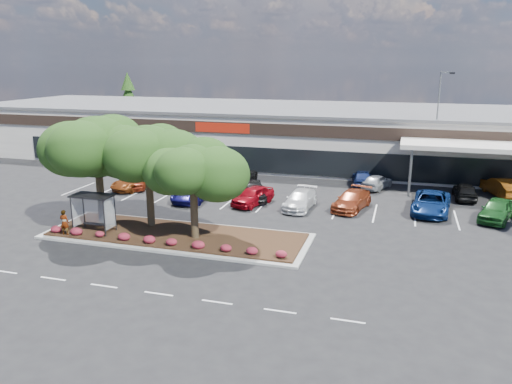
# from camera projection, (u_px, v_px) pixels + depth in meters

# --- Properties ---
(ground) EXTENTS (160.00, 160.00, 0.00)m
(ground) POSITION_uv_depth(u_px,v_px,m) (178.00, 263.00, 29.43)
(ground) COLOR black
(ground) RESTS_ON ground
(retail_store) EXTENTS (80.40, 25.20, 6.25)m
(retail_store) POSITION_uv_depth(u_px,v_px,m) (299.00, 133.00, 60.03)
(retail_store) COLOR silver
(retail_store) RESTS_ON ground
(landscape_island) EXTENTS (18.00, 6.00, 0.26)m
(landscape_island) POSITION_uv_depth(u_px,v_px,m) (176.00, 235.00, 33.65)
(landscape_island) COLOR #9C9C97
(landscape_island) RESTS_ON ground
(lane_markings) EXTENTS (33.12, 20.06, 0.01)m
(lane_markings) POSITION_uv_depth(u_px,v_px,m) (234.00, 213.00, 39.12)
(lane_markings) COLOR silver
(lane_markings) RESTS_ON ground
(shrub_row) EXTENTS (17.00, 0.80, 0.50)m
(shrub_row) POSITION_uv_depth(u_px,v_px,m) (162.00, 240.00, 31.61)
(shrub_row) COLOR maroon
(shrub_row) RESTS_ON landscape_island
(bus_shelter) EXTENTS (2.75, 1.55, 2.59)m
(bus_shelter) POSITION_uv_depth(u_px,v_px,m) (94.00, 202.00, 33.65)
(bus_shelter) COLOR black
(bus_shelter) RESTS_ON landscape_island
(island_tree_west) EXTENTS (7.20, 7.20, 7.89)m
(island_tree_west) POSITION_uv_depth(u_px,v_px,m) (99.00, 170.00, 34.74)
(island_tree_west) COLOR #1B3913
(island_tree_west) RESTS_ON landscape_island
(island_tree_mid) EXTENTS (6.60, 6.60, 7.32)m
(island_tree_mid) POSITION_uv_depth(u_px,v_px,m) (149.00, 175.00, 34.49)
(island_tree_mid) COLOR #1B3913
(island_tree_mid) RESTS_ON landscape_island
(island_tree_east) EXTENTS (5.80, 5.80, 6.50)m
(island_tree_east) POSITION_uv_depth(u_px,v_px,m) (194.00, 190.00, 32.10)
(island_tree_east) COLOR #1B3913
(island_tree_east) RESTS_ON landscape_island
(conifer_north_west) EXTENTS (4.40, 4.40, 10.00)m
(conifer_north_west) POSITION_uv_depth(u_px,v_px,m) (129.00, 104.00, 79.09)
(conifer_north_west) COLOR #1B3913
(conifer_north_west) RESTS_ON ground
(person_waiting) EXTENTS (0.66, 0.46, 1.73)m
(person_waiting) POSITION_uv_depth(u_px,v_px,m) (64.00, 222.00, 33.22)
(person_waiting) COLOR #594C47
(person_waiting) RESTS_ON landscape_island
(light_pole) EXTENTS (1.43, 0.62, 10.69)m
(light_pole) POSITION_uv_depth(u_px,v_px,m) (437.00, 135.00, 46.82)
(light_pole) COLOR #9C9C97
(light_pole) RESTS_ON ground
(car_0) EXTENTS (3.57, 5.36, 1.37)m
(car_0) POSITION_uv_depth(u_px,v_px,m) (135.00, 182.00, 46.18)
(car_0) COLOR maroon
(car_0) RESTS_ON ground
(car_1) EXTENTS (3.56, 4.99, 1.58)m
(car_1) POSITION_uv_depth(u_px,v_px,m) (136.00, 179.00, 46.69)
(car_1) COLOR maroon
(car_1) RESTS_ON ground
(car_2) EXTENTS (2.54, 5.40, 1.49)m
(car_2) POSITION_uv_depth(u_px,v_px,m) (193.00, 192.00, 42.50)
(car_2) COLOR #100F52
(car_2) RESTS_ON ground
(car_3) EXTENTS (3.57, 5.21, 1.65)m
(car_3) POSITION_uv_depth(u_px,v_px,m) (254.00, 190.00, 42.64)
(car_3) COLOR black
(car_3) RESTS_ON ground
(car_4) EXTENTS (3.07, 4.83, 1.53)m
(car_4) POSITION_uv_depth(u_px,v_px,m) (253.00, 196.00, 41.15)
(car_4) COLOR maroon
(car_4) RESTS_ON ground
(car_5) EXTENTS (2.28, 5.01, 1.42)m
(car_5) POSITION_uv_depth(u_px,v_px,m) (300.00, 200.00, 40.17)
(car_5) COLOR silver
(car_5) RESTS_ON ground
(car_6) EXTENTS (3.19, 5.43, 1.48)m
(car_6) POSITION_uv_depth(u_px,v_px,m) (352.00, 200.00, 39.92)
(car_6) COLOR maroon
(car_6) RESTS_ON ground
(car_7) EXTENTS (3.31, 6.12, 1.63)m
(car_7) POSITION_uv_depth(u_px,v_px,m) (431.00, 203.00, 38.91)
(car_7) COLOR navy
(car_7) RESTS_ON ground
(car_8) EXTENTS (3.50, 5.19, 1.64)m
(car_8) POSITION_uv_depth(u_px,v_px,m) (497.00, 210.00, 37.03)
(car_8) COLOR #1A511E
(car_8) RESTS_ON ground
(car_9) EXTENTS (1.78, 4.21, 1.35)m
(car_9) POSITION_uv_depth(u_px,v_px,m) (135.00, 169.00, 51.68)
(car_9) COLOR black
(car_9) RESTS_ON ground
(car_10) EXTENTS (2.61, 4.80, 1.55)m
(car_10) POSITION_uv_depth(u_px,v_px,m) (177.00, 170.00, 50.61)
(car_10) COLOR #515257
(car_10) RESTS_ON ground
(car_11) EXTENTS (2.13, 4.86, 1.39)m
(car_11) POSITION_uv_depth(u_px,v_px,m) (206.00, 180.00, 47.02)
(car_11) COLOR #1D541F
(car_11) RESTS_ON ground
(car_12) EXTENTS (3.02, 5.94, 1.61)m
(car_12) POSITION_uv_depth(u_px,v_px,m) (237.00, 176.00, 48.08)
(car_12) COLOR black
(car_12) RESTS_ON ground
(car_14) EXTENTS (2.34, 4.58, 1.49)m
(car_14) POSITION_uv_depth(u_px,v_px,m) (362.00, 178.00, 47.60)
(car_14) COLOR navy
(car_14) RESTS_ON ground
(car_15) EXTENTS (2.96, 4.40, 1.39)m
(car_15) POSITION_uv_depth(u_px,v_px,m) (377.00, 182.00, 46.27)
(car_15) COLOR #9A9FA4
(car_15) RESTS_ON ground
(car_16) EXTENTS (1.83, 4.32, 1.46)m
(car_16) POSITION_uv_depth(u_px,v_px,m) (465.00, 191.00, 42.72)
(car_16) COLOR black
(car_16) RESTS_ON ground
(car_17) EXTENTS (3.23, 5.38, 1.67)m
(car_17) POSITION_uv_depth(u_px,v_px,m) (502.00, 187.00, 43.78)
(car_17) COLOR #6F380B
(car_17) RESTS_ON ground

